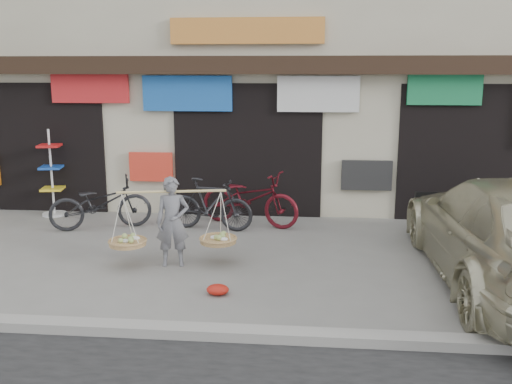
# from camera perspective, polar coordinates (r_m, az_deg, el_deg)

# --- Properties ---
(ground) EXTENTS (70.00, 70.00, 0.00)m
(ground) POSITION_cam_1_polar(r_m,az_deg,el_deg) (8.56, -3.41, -8.23)
(ground) COLOR gray
(ground) RESTS_ON ground
(kerb) EXTENTS (70.00, 0.25, 0.12)m
(kerb) POSITION_cam_1_polar(r_m,az_deg,el_deg) (6.73, -6.09, -13.69)
(kerb) COLOR gray
(kerb) RESTS_ON ground
(shophouse_block) EXTENTS (14.00, 6.32, 7.00)m
(shophouse_block) POSITION_cam_1_polar(r_m,az_deg,el_deg) (14.40, 0.44, 14.11)
(shophouse_block) COLOR beige
(shophouse_block) RESTS_ON ground
(street_vendor) EXTENTS (1.92, 0.82, 1.39)m
(street_vendor) POSITION_cam_1_polar(r_m,az_deg,el_deg) (8.84, -8.33, -3.38)
(street_vendor) COLOR slate
(street_vendor) RESTS_ON ground
(bike_0) EXTENTS (2.00, 1.30, 0.99)m
(bike_0) POSITION_cam_1_polar(r_m,az_deg,el_deg) (11.16, -15.28, -1.10)
(bike_0) COLOR black
(bike_0) RESTS_ON ground
(bike_1) EXTENTS (1.71, 0.72, 0.99)m
(bike_1) POSITION_cam_1_polar(r_m,az_deg,el_deg) (10.73, -4.61, -1.22)
(bike_1) COLOR black
(bike_1) RESTS_ON ground
(bike_2) EXTENTS (2.14, 1.32, 1.06)m
(bike_2) POSITION_cam_1_polar(r_m,az_deg,el_deg) (11.02, -0.64, -0.63)
(bike_2) COLOR #560E17
(bike_2) RESTS_ON ground
(suv) EXTENTS (2.23, 5.34, 1.54)m
(suv) POSITION_cam_1_polar(r_m,az_deg,el_deg) (8.70, 24.21, -3.67)
(suv) COLOR beige
(suv) RESTS_ON ground
(display_rack) EXTENTS (0.50, 0.50, 1.79)m
(display_rack) POSITION_cam_1_polar(r_m,az_deg,el_deg) (12.45, -19.72, 1.04)
(display_rack) COLOR silver
(display_rack) RESTS_ON ground
(red_bag) EXTENTS (0.31, 0.25, 0.14)m
(red_bag) POSITION_cam_1_polar(r_m,az_deg,el_deg) (7.83, -3.85, -9.71)
(red_bag) COLOR red
(red_bag) RESTS_ON ground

